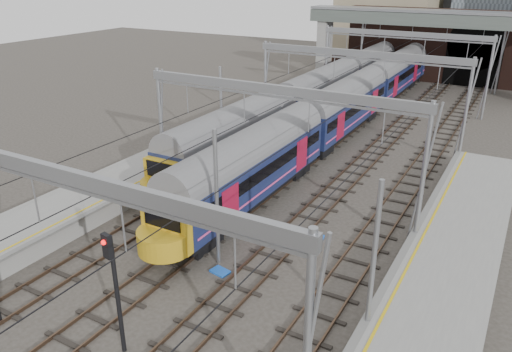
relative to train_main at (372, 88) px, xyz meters
The scene contains 12 objects.
ground 33.23m from the train_main, 86.54° to the right, with size 160.00×160.00×0.00m, color #38332D.
platform_left 31.71m from the train_main, 104.98° to the right, with size 4.32×55.00×1.12m.
tracks 18.35m from the train_main, 83.69° to the right, with size 14.40×80.00×0.22m.
overhead_line 12.44m from the train_main, 80.21° to the right, with size 16.80×80.00×8.00m.
retaining_wall 19.25m from the train_main, 79.78° to the left, with size 28.00×2.75×9.00m.
overbridge 13.92m from the train_main, 81.20° to the left, with size 28.00×3.00×9.25m.
train_main is the anchor object (origin of this frame).
train_second 5.59m from the train_main, 135.67° to the right, with size 2.77×48.11×4.78m.
signal_near_centre 38.20m from the train_main, 86.63° to the right, with size 0.40×0.48×5.22m.
equip_cover_a 31.95m from the train_main, 85.46° to the right, with size 0.89×0.63×0.10m, color blue.
equip_cover_b 28.24m from the train_main, 87.65° to the right, with size 0.88×0.62×0.10m, color blue.
equip_cover_c 27.02m from the train_main, 78.80° to the right, with size 0.92×0.65×0.11m, color blue.
Camera 1 is at (12.11, -15.70, 13.66)m, focal length 35.00 mm.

